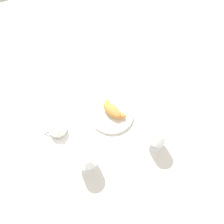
{
  "coord_description": "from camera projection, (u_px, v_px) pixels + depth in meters",
  "views": [
    {
      "loc": [
        0.42,
        -0.21,
        0.8
      ],
      "look_at": [
        0.01,
        0.01,
        0.03
      ],
      "focal_mm": 33.37,
      "sensor_mm": 36.0,
      "label": 1
    }
  ],
  "objects": [
    {
      "name": "ground_plane",
      "position": [
        110.0,
        115.0,
        0.93
      ],
      "size": [
        2.2,
        2.2,
        0.0
      ],
      "primitive_type": "plane",
      "color": "silver"
    },
    {
      "name": "pastry_plate",
      "position": [
        112.0,
        114.0,
        0.91
      ],
      "size": [
        0.19,
        0.19,
        0.02
      ],
      "color": "white",
      "rests_on": "ground_plane"
    },
    {
      "name": "croissant_large",
      "position": [
        113.0,
        110.0,
        0.89
      ],
      "size": [
        0.13,
        0.09,
        0.04
      ],
      "color": "#BC7A38",
      "rests_on": "pastry_plate"
    },
    {
      "name": "coffee_cup_near",
      "position": [
        57.0,
        128.0,
        0.86
      ],
      "size": [
        0.14,
        0.14,
        0.06
      ],
      "color": "white",
      "rests_on": "ground_plane"
    },
    {
      "name": "juice_glass_left",
      "position": [
        159.0,
        134.0,
        0.77
      ],
      "size": [
        0.08,
        0.08,
        0.14
      ],
      "color": "white",
      "rests_on": "ground_plane"
    },
    {
      "name": "juice_glass_right",
      "position": [
        86.0,
        157.0,
        0.73
      ],
      "size": [
        0.08,
        0.08,
        0.14
      ],
      "color": "white",
      "rests_on": "ground_plane"
    },
    {
      "name": "sugar_packet",
      "position": [
        130.0,
        85.0,
        1.01
      ],
      "size": [
        0.05,
        0.04,
        0.01
      ],
      "primitive_type": "cube",
      "rotation": [
        0.0,
        0.0,
        0.15
      ],
      "color": "white",
      "rests_on": "ground_plane"
    }
  ]
}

